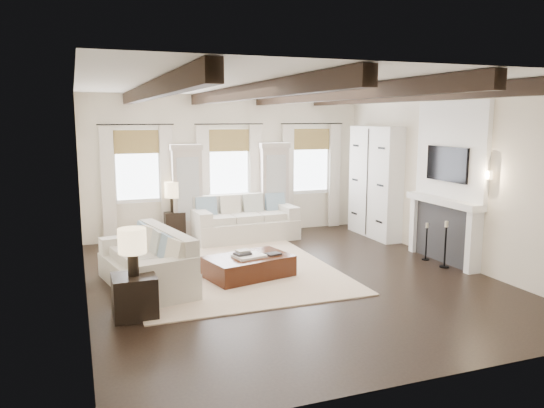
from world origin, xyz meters
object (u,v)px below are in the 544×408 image
object	(u,v)px
side_table_front	(135,296)
side_table_back	(174,226)
sofa_left	(150,264)
ottoman	(249,267)
sofa_back	(244,222)

from	to	relation	value
side_table_front	side_table_back	xyz separation A→B (m)	(1.32, 4.34, 0.03)
sofa_left	side_table_front	world-z (taller)	sofa_left
side_table_front	side_table_back	world-z (taller)	side_table_back
sofa_left	ottoman	world-z (taller)	sofa_left
sofa_back	ottoman	size ratio (longest dim) A/B	1.66
sofa_left	side_table_back	world-z (taller)	sofa_left
sofa_left	ottoman	size ratio (longest dim) A/B	1.64
side_table_back	sofa_back	bearing A→B (deg)	-14.13
sofa_back	side_table_front	world-z (taller)	sofa_back
sofa_left	ottoman	distance (m)	1.65
sofa_back	side_table_back	bearing A→B (deg)	165.87
sofa_left	ottoman	xyz separation A→B (m)	(1.64, -0.06, -0.19)
ottoman	side_table_back	distance (m)	3.25
sofa_back	side_table_back	world-z (taller)	sofa_back
side_table_front	side_table_back	distance (m)	4.54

